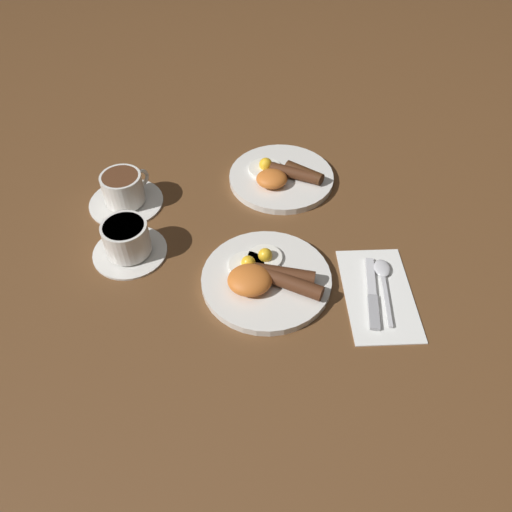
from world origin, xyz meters
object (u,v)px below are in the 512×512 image
teacup_far (124,192)px  knife (372,296)px  breakfast_plate_near (266,278)px  spoon (383,275)px  teacup_near (127,241)px  breakfast_plate_far (281,177)px

teacup_far → knife: teacup_far is taller
breakfast_plate_near → spoon: size_ratio=1.55×
knife → teacup_near: bearing=81.3°
teacup_near → knife: 0.47m
breakfast_plate_near → breakfast_plate_far: bearing=80.2°
breakfast_plate_far → teacup_far: bearing=-170.0°
breakfast_plate_near → spoon: 0.22m
breakfast_plate_far → breakfast_plate_near: bearing=-99.8°
teacup_far → knife: size_ratio=0.97×
spoon → knife: bearing=153.6°
breakfast_plate_near → teacup_far: bearing=140.4°
teacup_near → teacup_far: 0.15m
breakfast_plate_near → knife: size_ratio=1.48×
teacup_far → knife: 0.55m
teacup_near → teacup_far: (-0.03, 0.15, -0.00)m
teacup_near → knife: bearing=-16.5°
teacup_near → spoon: teacup_near is taller
breakfast_plate_far → spoon: (0.17, -0.29, -0.00)m
teacup_far → spoon: (0.50, -0.23, -0.02)m
teacup_far → breakfast_plate_near: bearing=-39.6°
breakfast_plate_far → knife: bearing=-68.0°
breakfast_plate_near → teacup_far: 0.37m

